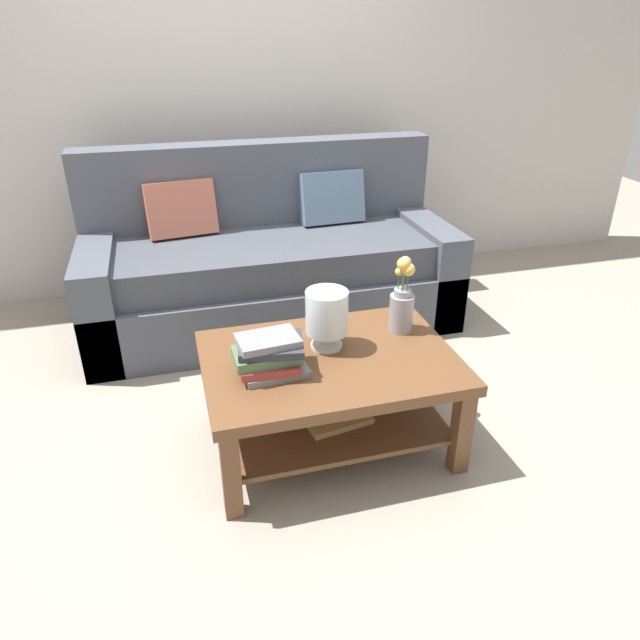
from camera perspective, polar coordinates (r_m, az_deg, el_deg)
The scene contains 7 objects.
ground_plane at distance 3.00m, azimuth -2.58°, elevation -7.41°, with size 10.00×10.00×0.00m, color gray.
back_wall at distance 4.11m, azimuth -8.65°, elevation 22.03°, with size 6.40×0.12×2.70m, color #BCB7B2.
couch at distance 3.62m, azimuth -4.98°, elevation 5.42°, with size 2.20×0.90×1.06m.
coffee_table at distance 2.52m, azimuth 0.93°, elevation -6.01°, with size 1.06×0.76×0.45m.
book_stack_main at distance 2.32m, azimuth -4.97°, elevation -3.43°, with size 0.30×0.24×0.16m.
glass_hurricane_vase at distance 2.45m, azimuth 0.66°, elevation 0.60°, with size 0.18×0.18×0.26m.
flower_pitcher at distance 2.62m, azimuth 8.09°, elevation 1.86°, with size 0.11×0.11×0.36m.
Camera 1 is at (-0.53, -2.41, 1.71)m, focal length 32.53 mm.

